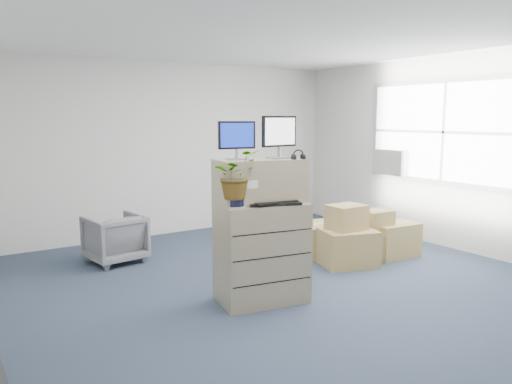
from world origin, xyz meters
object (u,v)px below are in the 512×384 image
monitor_right (279,135)px  office_chair (115,236)px  filing_cabinet_lower (262,252)px  monitor_left (237,138)px  keyboard (274,203)px  water_bottle (268,191)px  potted_plant (235,181)px

monitor_right → office_chair: (-1.06, 2.24, -1.39)m
filing_cabinet_lower → monitor_left: (-0.22, 0.12, 1.19)m
monitor_left → monitor_right: 0.46m
keyboard → monitor_left: bearing=153.7°
monitor_left → filing_cabinet_lower: bearing=-18.7°
water_bottle → potted_plant: potted_plant is taller
monitor_left → office_chair: monitor_left is taller
filing_cabinet_lower → office_chair: 2.41m
monitor_left → water_bottle: (0.30, -0.12, -0.55)m
monitor_right → potted_plant: (-0.58, -0.08, -0.43)m
filing_cabinet_lower → potted_plant: 0.86m
filing_cabinet_lower → monitor_left: bearing=160.3°
monitor_right → office_chair: monitor_right is taller
keyboard → water_bottle: size_ratio=2.34×
keyboard → office_chair: 2.66m
monitor_left → keyboard: 0.75m
potted_plant → monitor_left: bearing=54.2°
filing_cabinet_lower → monitor_right: monitor_right is taller
filing_cabinet_lower → water_bottle: (0.08, -0.00, 0.64)m
monitor_left → keyboard: size_ratio=0.73×
potted_plant → monitor_right: bearing=7.8°
water_bottle → potted_plant: (-0.44, -0.07, 0.14)m
water_bottle → filing_cabinet_lower: bearing=178.9°
monitor_left → office_chair: (-0.62, 2.13, -1.36)m
keyboard → monitor_right: bearing=60.9°
monitor_right → keyboard: bearing=-143.8°
water_bottle → office_chair: (-0.92, 2.26, -0.81)m
potted_plant → water_bottle: bearing=8.7°
potted_plant → filing_cabinet_lower: bearing=11.0°
water_bottle → potted_plant: size_ratio=0.40×
potted_plant → office_chair: bearing=101.7°
filing_cabinet_lower → potted_plant: (-0.36, -0.07, 0.78)m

